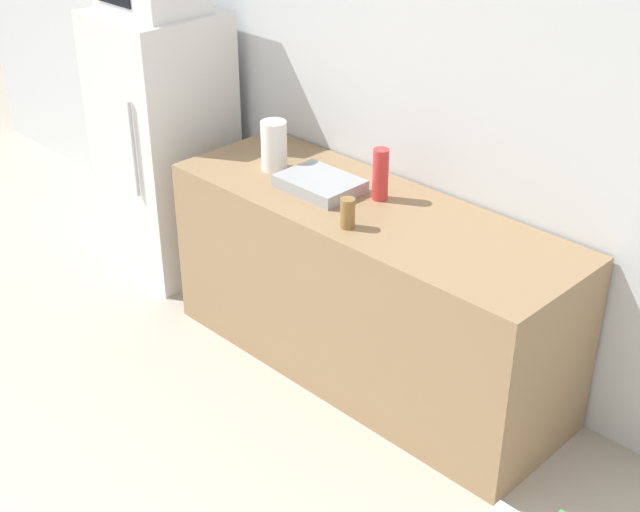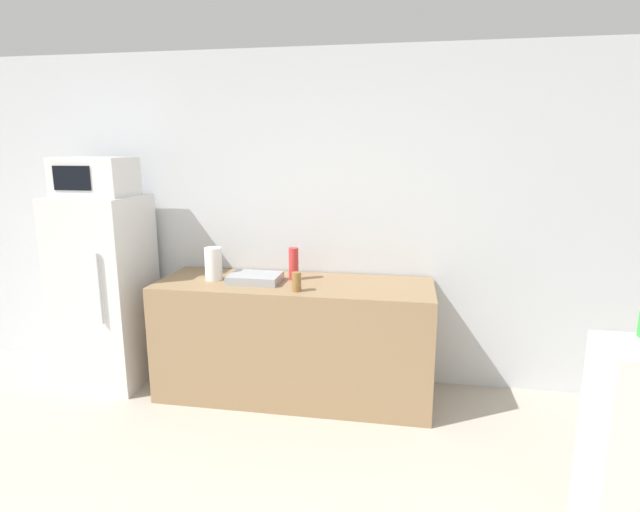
{
  "view_description": "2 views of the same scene",
  "coord_description": "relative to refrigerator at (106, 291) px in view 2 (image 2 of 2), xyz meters",
  "views": [
    {
      "loc": [
        2.62,
        -0.25,
        2.65
      ],
      "look_at": [
        0.52,
        1.86,
        0.99
      ],
      "focal_mm": 50.0,
      "sensor_mm": 36.0,
      "label": 1
    },
    {
      "loc": [
        1.02,
        -1.01,
        1.85
      ],
      "look_at": [
        0.52,
        1.89,
        1.22
      ],
      "focal_mm": 28.0,
      "sensor_mm": 36.0,
      "label": 2
    }
  ],
  "objects": [
    {
      "name": "wall_back",
      "position": [
        1.31,
        0.41,
        0.55
      ],
      "size": [
        8.0,
        0.06,
        2.6
      ],
      "primitive_type": "cube",
      "color": "silver",
      "rests_on": "ground_plane"
    },
    {
      "name": "refrigerator",
      "position": [
        0.0,
        0.0,
        0.0
      ],
      "size": [
        0.62,
        0.63,
        1.5
      ],
      "color": "silver",
      "rests_on": "ground_plane"
    },
    {
      "name": "microwave",
      "position": [
        -0.0,
        -0.0,
        0.9
      ],
      "size": [
        0.53,
        0.4,
        0.29
      ],
      "color": "white",
      "rests_on": "refrigerator"
    },
    {
      "name": "counter",
      "position": [
        1.53,
        0.02,
        -0.31
      ],
      "size": [
        2.04,
        0.69,
        0.89
      ],
      "primitive_type": "cube",
      "color": "#937551",
      "rests_on": "ground_plane"
    },
    {
      "name": "sink_basin",
      "position": [
        1.24,
        -0.01,
        0.16
      ],
      "size": [
        0.38,
        0.28,
        0.06
      ],
      "primitive_type": "cube",
      "color": "#9EA3A8",
      "rests_on": "counter"
    },
    {
      "name": "bottle_tall",
      "position": [
        1.51,
        0.11,
        0.26
      ],
      "size": [
        0.07,
        0.07,
        0.24
      ],
      "primitive_type": "cylinder",
      "color": "red",
      "rests_on": "counter"
    },
    {
      "name": "bottle_short",
      "position": [
        1.6,
        -0.2,
        0.2
      ],
      "size": [
        0.06,
        0.06,
        0.14
      ],
      "primitive_type": "cylinder",
      "color": "olive",
      "rests_on": "counter"
    },
    {
      "name": "paper_towel_roll",
      "position": [
        0.91,
        0.0,
        0.26
      ],
      "size": [
        0.13,
        0.13,
        0.25
      ],
      "primitive_type": "cylinder",
      "color": "white",
      "rests_on": "counter"
    }
  ]
}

